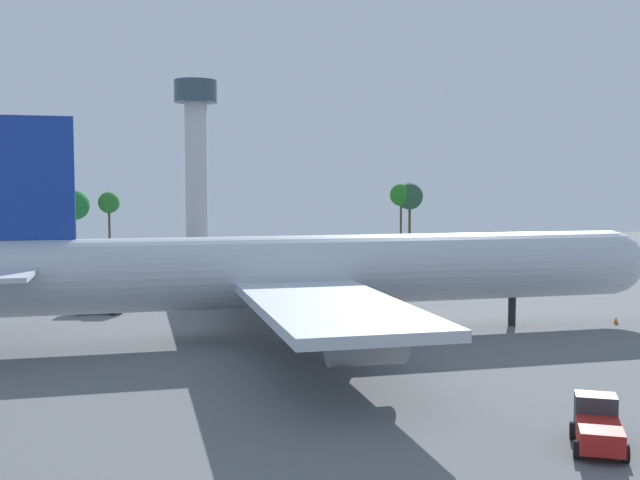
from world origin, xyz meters
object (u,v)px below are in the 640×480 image
(fuel_truck, at_px, (101,302))
(safety_cone_nose, at_px, (616,320))
(pushback_tractor, at_px, (598,426))
(control_tower, at_px, (196,145))
(maintenance_van, at_px, (460,272))
(cargo_airplane, at_px, (317,271))

(fuel_truck, height_order, safety_cone_nose, fuel_truck)
(pushback_tractor, xyz_separation_m, control_tower, (-8.26, 132.01, 20.48))
(maintenance_van, height_order, safety_cone_nose, maintenance_van)
(maintenance_van, bearing_deg, cargo_airplane, -131.06)
(cargo_airplane, bearing_deg, safety_cone_nose, -3.13)
(control_tower, bearing_deg, cargo_airplane, -89.06)
(cargo_airplane, distance_m, control_tower, 102.44)
(maintenance_van, height_order, control_tower, control_tower)
(pushback_tractor, distance_m, control_tower, 133.84)
(cargo_airplane, distance_m, safety_cone_nose, 28.92)
(pushback_tractor, bearing_deg, fuel_truck, 118.09)
(fuel_truck, relative_size, control_tower, 0.16)
(pushback_tractor, height_order, maintenance_van, pushback_tractor)
(cargo_airplane, height_order, control_tower, control_tower)
(cargo_airplane, relative_size, fuel_truck, 11.17)
(cargo_airplane, xyz_separation_m, control_tower, (-1.67, 101.16, 16.05))
(fuel_truck, bearing_deg, maintenance_van, 19.00)
(safety_cone_nose, xyz_separation_m, control_tower, (-30.07, 102.72, 21.25))
(control_tower, bearing_deg, pushback_tractor, -86.42)
(maintenance_van, xyz_separation_m, fuel_truck, (-46.58, -16.04, -0.01))
(pushback_tractor, xyz_separation_m, fuel_truck, (-25.11, 47.03, 0.02))
(pushback_tractor, distance_m, maintenance_van, 66.63)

